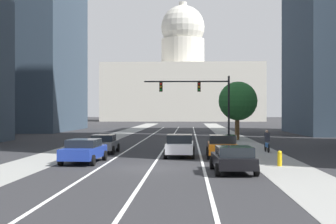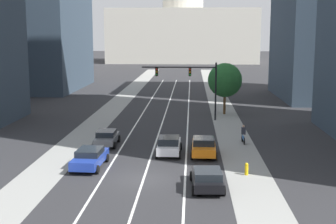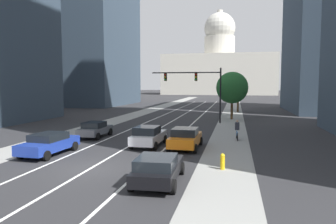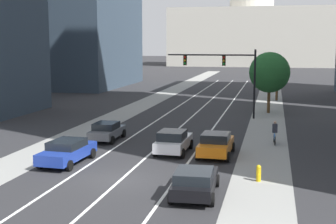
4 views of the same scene
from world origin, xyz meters
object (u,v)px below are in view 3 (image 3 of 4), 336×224
Objects in this scene: car_white at (148,136)px; street_tree_mid_right at (232,88)px; car_gray at (95,129)px; fire_hydrant at (223,161)px; cyclist at (237,130)px; street_tree_far_right at (238,91)px; car_blue at (49,143)px; car_black at (158,168)px; car_orange at (185,138)px; capitol_building at (219,69)px; traffic_signal_mast at (198,83)px.

street_tree_mid_right is (5.99, 20.27, 3.47)m from car_white.
car_gray reaches higher than fire_hydrant.
car_white is 21.42m from street_tree_mid_right.
cyclist is 27.44m from street_tree_far_right.
street_tree_mid_right is (11.77, 24.41, 3.51)m from car_blue.
street_tree_far_right is at bearing 88.40° from fire_hydrant.
car_gray is 31.48m from street_tree_far_right.
car_blue is 7.11m from car_white.
car_black is (2.90, -8.62, -0.07)m from car_white.
car_orange is at bearing 137.01° from cyclist.
car_orange is at bearing 119.07° from fire_hydrant.
car_white is at bearing -89.36° from capitol_building.
car_gray is 14.36m from fire_hydrant.
cyclist is (3.75, 4.57, 0.06)m from car_orange.
fire_hydrant is at bearing -132.75° from car_white.
car_black is (4.35, -137.91, -11.41)m from capitol_building.
street_tree_far_right reaches higher than car_black.
car_blue is 38.05m from street_tree_far_right.
capitol_building is 113.61m from traffic_signal_mast.
fire_hydrant is 9.88m from cyclist.
street_tree_far_right is 0.81× the size of street_tree_mid_right.
cyclist is at bearing -67.81° from traffic_signal_mast.
street_tree_mid_right is (4.09, 4.31, -0.56)m from traffic_signal_mast.
car_orange is 0.85× the size of street_tree_far_right.
fire_hydrant is at bearing -79.64° from traffic_signal_mast.
car_white is (1.44, -129.29, -11.33)m from capitol_building.
fire_hydrant is 37.29m from street_tree_far_right.
capitol_building is 126.94m from car_gray.
car_black is 29.27m from street_tree_mid_right.
car_gray is 4.44× the size of fire_hydrant.
cyclist reaches higher than car_white.
capitol_building is 7.92× the size of street_tree_mid_right.
street_tree_far_right reaches higher than car_blue.
car_white is 32.49m from street_tree_far_right.
car_blue is 1.19× the size of car_gray.
street_tree_far_right is (3.97, 31.87, 2.86)m from car_orange.
traffic_signal_mast reaches higher than cyclist.
fire_hydrant is (11.61, -1.37, -0.30)m from car_blue.
car_blue is at bearing 126.29° from car_white.
street_tree_far_right is (6.86, 31.63, 2.85)m from car_white.
fire_hydrant is (3.93, -21.48, -4.37)m from traffic_signal_mast.
car_white reaches higher than fire_hydrant.
traffic_signal_mast is 16.47m from street_tree_far_right.
traffic_signal_mast is (3.34, -113.33, -7.30)m from capitol_building.
cyclist is (3.74, 12.95, 0.12)m from car_black.
capitol_building is 11.26× the size of car_black.
car_white reaches higher than car_orange.
cyclist is at bearing -53.15° from car_blue.
car_white is at bearing -102.24° from street_tree_far_right.
car_black is at bearing -96.10° from street_tree_mid_right.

